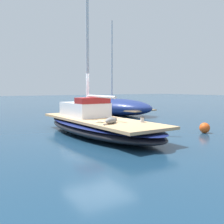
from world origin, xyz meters
TOP-DOWN VIEW (x-y plane):
  - ground_plane at (0.00, 0.00)m, footprint 120.00×120.00m
  - sailboat_main at (0.00, 0.00)m, footprint 2.81×7.33m
  - mast_main at (-0.04, 0.76)m, footprint 0.14×2.27m
  - cabin_house at (-0.05, 1.12)m, footprint 1.49×2.28m
  - dog_grey at (-0.36, -1.49)m, footprint 0.85×0.57m
  - deck_winch at (0.79, -1.79)m, footprint 0.16×0.16m
  - coiled_rope at (-0.52, -1.02)m, footprint 0.32×0.32m
  - moored_boat_starboard_side at (5.04, 6.29)m, footprint 3.81×6.28m
  - mooring_buoy at (4.01, -1.97)m, footprint 0.44×0.44m

SIDE VIEW (x-z plane):
  - ground_plane at x=0.00m, z-range 0.00..0.00m
  - mooring_buoy at x=4.01m, z-range 0.00..0.44m
  - sailboat_main at x=0.00m, z-range 0.01..0.67m
  - moored_boat_starboard_side at x=5.04m, z-range -2.73..3.93m
  - coiled_rope at x=-0.52m, z-range 0.66..0.70m
  - deck_winch at x=0.79m, z-range 0.65..0.86m
  - dog_grey at x=-0.36m, z-range 0.66..0.88m
  - cabin_house at x=-0.05m, z-range 0.59..1.43m
  - mast_main at x=-0.04m, z-range 0.29..7.74m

